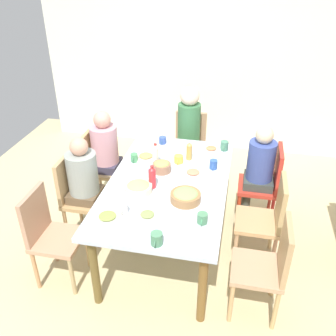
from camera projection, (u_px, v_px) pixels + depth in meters
ground_plane at (168, 245)px, 3.80m from camera, size 5.54×5.54×0.00m
wall_left at (203, 59)px, 5.13m from camera, size 0.12×4.57×2.60m
dining_table at (168, 189)px, 3.45m from camera, size 1.81×1.08×0.76m
chair_0 at (267, 217)px, 3.38m from camera, size 0.40×0.40×0.90m
chair_1 at (266, 182)px, 3.89m from camera, size 0.40×0.40×0.90m
person_1 at (259, 168)px, 3.82m from camera, size 0.30×0.30×1.13m
chair_2 at (78, 193)px, 3.70m from camera, size 0.40×0.40×0.90m
person_2 at (85, 180)px, 3.60m from camera, size 0.30×0.30×1.13m
chair_3 at (268, 264)px, 2.87m from camera, size 0.40×0.40×0.90m
chair_4 at (100, 163)px, 4.21m from camera, size 0.40×0.40×0.90m
person_4 at (106, 151)px, 4.11m from camera, size 0.30×0.30×1.15m
chair_5 at (189, 144)px, 4.62m from camera, size 0.40×0.40×0.90m
person_5 at (189, 129)px, 4.42m from camera, size 0.30×0.30×1.28m
chair_6 at (49, 232)px, 3.19m from camera, size 0.40×0.40×0.90m
plate_0 at (147, 216)px, 2.96m from camera, size 0.20×0.20×0.04m
plate_1 at (211, 149)px, 3.94m from camera, size 0.20×0.20×0.04m
plate_2 at (193, 173)px, 3.52m from camera, size 0.22×0.22×0.04m
plate_3 at (108, 217)px, 2.94m from camera, size 0.25×0.25×0.04m
plate_4 at (146, 157)px, 3.80m from camera, size 0.25×0.25×0.04m
bowl_0 at (186, 196)px, 3.14m from camera, size 0.26×0.26×0.09m
bowl_1 at (138, 188)px, 3.26m from camera, size 0.24×0.24×0.09m
bowl_2 at (162, 167)px, 3.55m from camera, size 0.18×0.18×0.10m
cup_0 at (202, 218)px, 2.88m from camera, size 0.12×0.08×0.09m
cup_1 at (179, 159)px, 3.70m from camera, size 0.13×0.09×0.08m
cup_2 at (163, 140)px, 4.07m from camera, size 0.11×0.08×0.08m
cup_3 at (213, 165)px, 3.60m from camera, size 0.11×0.07×0.09m
cup_4 at (224, 146)px, 3.93m from camera, size 0.12×0.08×0.10m
cup_5 at (123, 209)px, 2.98m from camera, size 0.11×0.07×0.10m
cup_6 at (134, 158)px, 3.72m from camera, size 0.11×0.07×0.08m
cup_7 at (157, 239)px, 2.67m from camera, size 0.12×0.09×0.10m
bottle_0 at (155, 155)px, 3.63m from camera, size 0.06×0.06×0.23m
bottle_1 at (189, 151)px, 3.73m from camera, size 0.06×0.06×0.20m
bottle_2 at (152, 177)px, 3.29m from camera, size 0.07×0.07×0.22m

